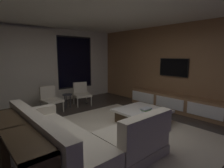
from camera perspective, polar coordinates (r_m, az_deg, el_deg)
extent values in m
plane|color=#332B26|center=(4.04, -1.57, -16.39)|extent=(9.20, 9.20, 0.00)
cube|color=silver|center=(6.90, -21.38, 5.23)|extent=(6.60, 0.12, 2.70)
cube|color=black|center=(7.37, -11.65, 6.65)|extent=(1.52, 0.02, 2.02)
cube|color=black|center=(7.36, -11.60, 6.65)|extent=(1.40, 0.03, 1.90)
cube|color=beige|center=(6.56, -25.35, 4.38)|extent=(2.10, 0.12, 2.60)
cube|color=#8E6642|center=(6.08, 21.35, 4.80)|extent=(0.12, 7.80, 2.70)
plane|color=silver|center=(3.78, -1.76, 23.84)|extent=(8.20, 8.20, 0.00)
cube|color=beige|center=(4.18, 3.18, -15.39)|extent=(3.20, 3.80, 0.01)
cube|color=#B1A997|center=(3.50, -16.62, -19.42)|extent=(0.90, 2.50, 0.18)
cube|color=beige|center=(3.41, -16.78, -16.31)|extent=(0.86, 2.42, 0.24)
cube|color=beige|center=(3.17, -22.96, -12.32)|extent=(0.20, 2.50, 0.40)
cube|color=beige|center=(4.35, -23.23, -8.09)|extent=(0.90, 0.20, 0.18)
cube|color=#B1A997|center=(3.42, 5.73, -19.80)|extent=(1.10, 0.90, 0.18)
cube|color=beige|center=(3.32, 5.79, -16.63)|extent=(1.07, 0.86, 0.24)
cube|color=beige|center=(2.98, 10.91, -13.09)|extent=(1.10, 0.20, 0.40)
cube|color=beige|center=(3.71, -23.83, -9.89)|extent=(0.10, 0.36, 0.36)
cube|color=#B2A893|center=(2.96, -18.76, -14.47)|extent=(0.10, 0.36, 0.36)
cube|color=#423220|center=(4.81, 9.45, -10.34)|extent=(1.00, 1.00, 0.30)
cube|color=white|center=(4.75, 9.50, -8.29)|extent=(1.16, 1.16, 0.06)
cube|color=#6ECE50|center=(4.69, 10.72, -8.01)|extent=(0.23, 0.14, 0.03)
cube|color=#A5ACB5|center=(4.68, 10.64, -7.62)|extent=(0.29, 0.17, 0.03)
cylinder|color=#B2ADA0|center=(6.30, -6.54, -5.30)|extent=(0.04, 0.04, 0.36)
cylinder|color=#B2ADA0|center=(6.16, -10.76, -5.74)|extent=(0.04, 0.04, 0.36)
cylinder|color=#B2ADA0|center=(6.76, -8.01, -4.34)|extent=(0.04, 0.04, 0.36)
cylinder|color=#B2ADA0|center=(6.63, -11.95, -4.72)|extent=(0.04, 0.04, 0.36)
cube|color=beige|center=(6.42, -9.36, -3.45)|extent=(0.66, 0.68, 0.08)
cube|color=beige|center=(6.60, -10.03, -1.09)|extent=(0.49, 0.20, 0.38)
cylinder|color=#B2ADA0|center=(5.81, -15.07, -6.79)|extent=(0.04, 0.04, 0.36)
cylinder|color=#B2ADA0|center=(5.58, -19.23, -7.66)|extent=(0.04, 0.04, 0.36)
cylinder|color=#B2ADA0|center=(6.23, -17.60, -5.85)|extent=(0.04, 0.04, 0.36)
cylinder|color=#B2ADA0|center=(6.01, -21.56, -6.60)|extent=(0.04, 0.04, 0.36)
cube|color=beige|center=(5.86, -18.45, -5.01)|extent=(0.61, 0.62, 0.08)
cube|color=beige|center=(6.01, -19.70, -2.47)|extent=(0.49, 0.14, 0.38)
cylinder|color=#333338|center=(6.16, -14.63, -5.39)|extent=(0.03, 0.03, 0.46)
cylinder|color=#333338|center=(6.25, -12.98, -5.12)|extent=(0.03, 0.03, 0.46)
cylinder|color=#333338|center=(6.29, -14.22, -5.07)|extent=(0.03, 0.03, 0.46)
cylinder|color=#333338|center=(6.16, -13.88, -3.29)|extent=(0.32, 0.32, 0.02)
cube|color=#8E6642|center=(6.05, 18.67, -5.54)|extent=(0.44, 3.10, 0.52)
cube|color=white|center=(5.41, 27.05, -7.52)|extent=(0.02, 0.93, 0.33)
cube|color=white|center=(5.85, 17.52, -5.72)|extent=(0.02, 0.93, 0.33)
cube|color=white|center=(6.44, 9.58, -4.09)|extent=(0.02, 0.93, 0.33)
cube|color=#39281A|center=(5.69, 25.84, -8.38)|extent=(0.33, 0.68, 0.19)
cube|color=gray|center=(5.61, 28.30, -8.99)|extent=(0.03, 0.04, 0.16)
cube|color=#A1CAC8|center=(5.67, 26.64, -8.75)|extent=(0.03, 0.04, 0.14)
cube|color=#49756F|center=(5.72, 25.04, -8.30)|extent=(0.03, 0.04, 0.17)
cube|color=#73B9CA|center=(5.80, 23.45, -8.12)|extent=(0.03, 0.04, 0.15)
cube|color=black|center=(6.11, 18.81, 4.95)|extent=(0.04, 0.98, 0.57)
cube|color=black|center=(6.11, 18.79, 4.95)|extent=(0.05, 0.94, 0.53)
cube|color=#423220|center=(2.97, -28.45, -12.09)|extent=(0.40, 2.10, 0.04)
cube|color=#423220|center=(3.22, -27.62, -21.81)|extent=(0.38, 2.04, 0.03)
cube|color=#423220|center=(4.05, -31.36, -12.06)|extent=(0.40, 0.04, 0.74)
cube|color=#423220|center=(3.11, -27.94, -18.15)|extent=(0.38, 0.03, 0.74)
cube|color=white|center=(2.85, -26.10, -22.51)|extent=(0.18, 0.04, 0.26)
cube|color=silver|center=(3.01, -26.83, -21.22)|extent=(0.18, 0.04, 0.23)
cube|color=silver|center=(3.15, -27.72, -19.73)|extent=(0.18, 0.04, 0.23)
cube|color=silver|center=(3.31, -28.35, -18.46)|extent=(0.18, 0.04, 0.23)
cube|color=white|center=(3.45, -29.15, -17.12)|extent=(0.18, 0.04, 0.25)
cube|color=silver|center=(3.60, -29.96, -15.91)|extent=(0.18, 0.04, 0.27)
cube|color=silver|center=(3.76, -30.23, -14.87)|extent=(0.18, 0.04, 0.27)
cube|color=silver|center=(3.92, -30.80, -14.01)|extent=(0.18, 0.04, 0.26)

